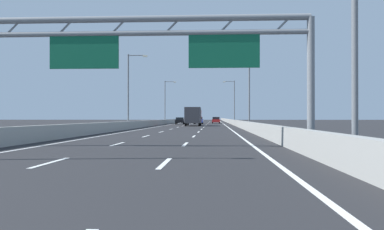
{
  "coord_description": "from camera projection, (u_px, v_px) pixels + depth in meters",
  "views": [
    {
      "loc": [
        3.34,
        -0.16,
        1.43
      ],
      "look_at": [
        0.52,
        51.36,
        1.7
      ],
      "focal_mm": 38.63,
      "sensor_mm": 36.0,
      "label": 1
    }
  ],
  "objects": [
    {
      "name": "box_truck",
      "position": [
        193.0,
        116.0,
        67.89
      ],
      "size": [
        2.44,
        7.54,
        3.03
      ],
      "color": "#B21E19",
      "rests_on": "ground_plane"
    },
    {
      "name": "barrier_right",
      "position": [
        228.0,
        121.0,
        109.8
      ],
      "size": [
        0.45,
        220.0,
        0.95
      ],
      "color": "#9E9E99",
      "rests_on": "ground_plane"
    },
    {
      "name": "blue_car",
      "position": [
        199.0,
        120.0,
        86.76
      ],
      "size": [
        1.86,
        4.46,
        1.52
      ],
      "color": "#2347AD",
      "rests_on": "ground_plane"
    },
    {
      "name": "lane_dash_left_12",
      "position": [
        196.0,
        122.0,
        111.77
      ],
      "size": [
        0.16,
        3.0,
        0.01
      ],
      "primitive_type": "cube",
      "color": "white",
      "rests_on": "ground_plane"
    },
    {
      "name": "lane_dash_right_15",
      "position": [
        210.0,
        121.0,
        138.53
      ],
      "size": [
        0.16,
        3.0,
        0.01
      ],
      "primitive_type": "cube",
      "color": "white",
      "rests_on": "ground_plane"
    },
    {
      "name": "streetlamp_right_mid",
      "position": [
        247.0,
        86.0,
        51.93
      ],
      "size": [
        2.58,
        0.28,
        9.5
      ],
      "color": "slate",
      "rests_on": "ground_plane"
    },
    {
      "name": "lane_dash_right_8",
      "position": [
        206.0,
        125.0,
        75.62
      ],
      "size": [
        0.16,
        3.0,
        0.01
      ],
      "primitive_type": "cube",
      "color": "white",
      "rests_on": "ground_plane"
    },
    {
      "name": "lane_dash_right_6",
      "position": [
        204.0,
        127.0,
        57.65
      ],
      "size": [
        0.16,
        3.0,
        0.01
      ],
      "primitive_type": "cube",
      "color": "white",
      "rests_on": "ground_plane"
    },
    {
      "name": "lane_dash_right_17",
      "position": [
        211.0,
        121.0,
        156.5
      ],
      "size": [
        0.16,
        3.0,
        0.01
      ],
      "primitive_type": "cube",
      "color": "white",
      "rests_on": "ground_plane"
    },
    {
      "name": "lane_dash_left_2",
      "position": [
        118.0,
        144.0,
        21.9
      ],
      "size": [
        0.16,
        3.0,
        0.01
      ],
      "primitive_type": "cube",
      "color": "white",
      "rests_on": "ground_plane"
    },
    {
      "name": "lane_dash_right_12",
      "position": [
        209.0,
        122.0,
        111.57
      ],
      "size": [
        0.16,
        3.0,
        0.01
      ],
      "primitive_type": "cube",
      "color": "white",
      "rests_on": "ground_plane"
    },
    {
      "name": "lane_dash_right_14",
      "position": [
        210.0,
        122.0,
        129.54
      ],
      "size": [
        0.16,
        3.0,
        0.01
      ],
      "primitive_type": "cube",
      "color": "white",
      "rests_on": "ground_plane"
    },
    {
      "name": "lane_dash_left_4",
      "position": [
        161.0,
        132.0,
        39.88
      ],
      "size": [
        0.16,
        3.0,
        0.01
      ],
      "primitive_type": "cube",
      "color": "white",
      "rests_on": "ground_plane"
    },
    {
      "name": "ground_plane",
      "position": [
        201.0,
        123.0,
        100.19
      ],
      "size": [
        260.0,
        260.0,
        0.0
      ],
      "primitive_type": "plane",
      "color": "#262628"
    },
    {
      "name": "streetlamp_left_mid",
      "position": [
        130.0,
        86.0,
        52.74
      ],
      "size": [
        2.58,
        0.28,
        9.5
      ],
      "color": "slate",
      "rests_on": "ground_plane"
    },
    {
      "name": "streetlamp_left_far",
      "position": [
        166.0,
        99.0,
        91.82
      ],
      "size": [
        2.58,
        0.28,
        9.5
      ],
      "color": "slate",
      "rests_on": "ground_plane"
    },
    {
      "name": "lane_dash_right_3",
      "position": [
        194.0,
        136.0,
        30.69
      ],
      "size": [
        0.16,
        3.0,
        0.01
      ],
      "primitive_type": "cube",
      "color": "white",
      "rests_on": "ground_plane"
    },
    {
      "name": "lane_dash_right_2",
      "position": [
        185.0,
        144.0,
        21.71
      ],
      "size": [
        0.16,
        3.0,
        0.01
      ],
      "primitive_type": "cube",
      "color": "white",
      "rests_on": "ground_plane"
    },
    {
      "name": "sign_gantry",
      "position": [
        147.0,
        47.0,
        19.97
      ],
      "size": [
        16.16,
        0.36,
        6.36
      ],
      "color": "gray",
      "rests_on": "ground_plane"
    },
    {
      "name": "lane_dash_left_9",
      "position": [
        190.0,
        124.0,
        84.81
      ],
      "size": [
        0.16,
        3.0,
        0.01
      ],
      "primitive_type": "cube",
      "color": "white",
      "rests_on": "ground_plane"
    },
    {
      "name": "lane_dash_left_17",
      "position": [
        201.0,
        121.0,
        156.7
      ],
      "size": [
        0.16,
        3.0,
        0.01
      ],
      "primitive_type": "cube",
      "color": "white",
      "rests_on": "ground_plane"
    },
    {
      "name": "edge_line_right",
      "position": [
        224.0,
        124.0,
        87.92
      ],
      "size": [
        0.16,
        176.0,
        0.01
      ],
      "primitive_type": "cube",
      "color": "white",
      "rests_on": "ground_plane"
    },
    {
      "name": "streetlamp_right_far",
      "position": [
        233.0,
        99.0,
        91.01
      ],
      "size": [
        2.58,
        0.28,
        9.5
      ],
      "color": "slate",
      "rests_on": "ground_plane"
    },
    {
      "name": "lane_dash_left_16",
      "position": [
        200.0,
        121.0,
        147.71
      ],
      "size": [
        0.16,
        3.0,
        0.01
      ],
      "primitive_type": "cube",
      "color": "white",
      "rests_on": "ground_plane"
    },
    {
      "name": "lane_dash_right_13",
      "position": [
        209.0,
        122.0,
        120.56
      ],
      "size": [
        0.16,
        3.0,
        0.01
      ],
      "primitive_type": "cube",
      "color": "white",
      "rests_on": "ground_plane"
    },
    {
      "name": "lane_dash_left_15",
      "position": [
        199.0,
        121.0,
        138.73
      ],
      "size": [
        0.16,
        3.0,
        0.01
      ],
      "primitive_type": "cube",
      "color": "white",
      "rests_on": "ground_plane"
    },
    {
      "name": "edge_line_left",
      "position": [
        175.0,
        124.0,
        88.49
      ],
      "size": [
        0.16,
        176.0,
        0.01
      ],
      "primitive_type": "cube",
      "color": "white",
      "rests_on": "ground_plane"
    },
    {
      "name": "lane_dash_left_6",
      "position": [
        178.0,
        127.0,
        57.85
      ],
      "size": [
        0.16,
        3.0,
        0.01
      ],
      "primitive_type": "cube",
      "color": "white",
      "rests_on": "ground_plane"
    },
    {
      "name": "lane_dash_right_9",
      "position": [
        207.0,
        124.0,
        84.61
      ],
      "size": [
        0.16,
        3.0,
        0.01
      ],
      "primitive_type": "cube",
      "color": "white",
      "rests_on": "ground_plane"
    },
    {
      "name": "lane_dash_right_10",
      "position": [
        208.0,
        123.0,
        93.6
      ],
      "size": [
        0.16,
        3.0,
        0.01
      ],
      "primitive_type": "cube",
      "color": "white",
      "rests_on": "ground_plane"
    },
    {
      "name": "barrier_left",
      "position": [
        176.0,
        121.0,
        110.55
      ],
      "size": [
        0.45,
        220.0,
        0.95
      ],
      "color": "#9E9E99",
      "rests_on": "ground_plane"
    },
    {
      "name": "lane_dash_left_3",
      "position": [
        146.0,
        136.0,
        30.89
      ],
      "size": [
        0.16,
        3.0,
        0.01
      ],
      "primitive_type": "cube",
      "color": "white",
      "rests_on": "ground_plane"
    },
    {
      "name": "lane_dash_left_5",
      "position": [
        171.0,
        129.0,
        48.86
      ],
      "size": [
        0.16,
        3.0,
        0.01
      ],
      "primitive_type": "cube",
      "color": "white",
      "rests_on": "ground_plane"
    },
    {
      "name": "black_car",
      "position": [
        180.0,
        121.0,
        84.18
      ],
      "size": [
        1.76,
        4.16,
        1.39
      ],
      "color": "black",
      "rests_on": "ground_plane"
    },
    {
      "name": "lane_dash_left_13",
      "position": [
        197.0,
        122.0,
        120.75
      ],
      "size": [
        0.16,
        3.0,
        0.01
      ],
      "primitive_type": "cube",
      "color": "white",
      "rests_on": "ground_plane"
    },
    {
      "name": "lane_dash_left_14",
      "position": [
        198.0,
        122.0,
        129.74
      ],
      "size": [
        0.16,
        3.0,
        0.01
      ],
      "primitive_type": "cube",
      "color": "white",
      "rests_on": "ground_plane"
    },
    {
      "name": "lane_dash_right_11",
      "position": [
        208.0,
        123.0,
        102.58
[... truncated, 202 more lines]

